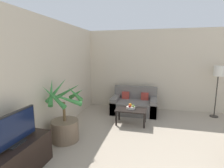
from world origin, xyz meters
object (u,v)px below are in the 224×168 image
object	(u,v)px
television	(14,129)
apple_green	(133,106)
potted_palm	(65,122)
fruit_bowl	(131,108)
apple_red	(130,106)
coffee_table	(131,112)
tv_console	(17,161)
sofa_loveseat	(134,105)
floor_lamp	(218,75)
orange_fruit	(130,105)

from	to	relation	value
television	apple_green	world-z (taller)	television
potted_palm	fruit_bowl	bearing A→B (deg)	46.03
apple_red	apple_green	size ratio (longest dim) A/B	1.02
fruit_bowl	coffee_table	bearing A→B (deg)	-72.32
tv_console	sofa_loveseat	world-z (taller)	sofa_loveseat
sofa_loveseat	television	bearing A→B (deg)	-112.25
floor_lamp	apple_red	bearing A→B (deg)	-154.49
sofa_loveseat	fruit_bowl	xyz separation A→B (m)	(0.00, -0.90, 0.18)
floor_lamp	fruit_bowl	size ratio (longest dim) A/B	6.53
television	coffee_table	bearing A→B (deg)	60.20
sofa_loveseat	orange_fruit	xyz separation A→B (m)	(-0.01, -0.88, 0.25)
floor_lamp	orange_fruit	xyz separation A→B (m)	(-2.44, -1.07, -0.78)
fruit_bowl	orange_fruit	distance (m)	0.08
potted_palm	orange_fruit	xyz separation A→B (m)	(1.26, 1.34, 0.10)
coffee_table	potted_palm	bearing A→B (deg)	-135.60
tv_console	floor_lamp	distance (m)	5.40
television	apple_red	size ratio (longest dim) A/B	12.77
potted_palm	orange_fruit	size ratio (longest dim) A/B	15.53
television	floor_lamp	bearing A→B (deg)	43.56
television	tv_console	bearing A→B (deg)	-180.00
sofa_loveseat	apple_green	size ratio (longest dim) A/B	21.33
television	potted_palm	distance (m)	1.31
tv_console	coffee_table	size ratio (longest dim) A/B	1.42
apple_green	tv_console	bearing A→B (deg)	-120.51
potted_palm	apple_red	bearing A→B (deg)	44.79
potted_palm	floor_lamp	bearing A→B (deg)	33.11
tv_console	apple_red	xyz separation A→B (m)	(1.40, 2.49, 0.23)
floor_lamp	apple_red	xyz separation A→B (m)	(-2.44, -1.17, -0.79)
television	floor_lamp	size ratio (longest dim) A/B	0.56
fruit_bowl	apple_red	bearing A→B (deg)	-105.48
television	potted_palm	bearing A→B (deg)	83.49
floor_lamp	orange_fruit	distance (m)	2.78
tv_console	orange_fruit	xyz separation A→B (m)	(1.41, 2.58, 0.24)
television	sofa_loveseat	size ratio (longest dim) A/B	0.61
potted_palm	sofa_loveseat	xyz separation A→B (m)	(1.27, 2.22, -0.15)
tv_console	apple_green	bearing A→B (deg)	59.49
apple_green	orange_fruit	size ratio (longest dim) A/B	0.75
sofa_loveseat	fruit_bowl	world-z (taller)	sofa_loveseat
tv_console	television	distance (m)	0.53
potted_palm	coffee_table	distance (m)	1.81
apple_green	orange_fruit	distance (m)	0.10
television	apple_green	xyz separation A→B (m)	(1.49, 2.54, -0.30)
floor_lamp	television	bearing A→B (deg)	-136.44
coffee_table	apple_green	xyz separation A→B (m)	(0.06, 0.03, 0.16)
coffee_table	tv_console	bearing A→B (deg)	-119.86
apple_red	sofa_loveseat	bearing A→B (deg)	88.95
sofa_loveseat	fruit_bowl	bearing A→B (deg)	-89.77
tv_console	television	xyz separation A→B (m)	(0.00, 0.00, 0.53)
television	orange_fruit	size ratio (longest dim) A/B	9.74
apple_red	coffee_table	bearing A→B (deg)	28.54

